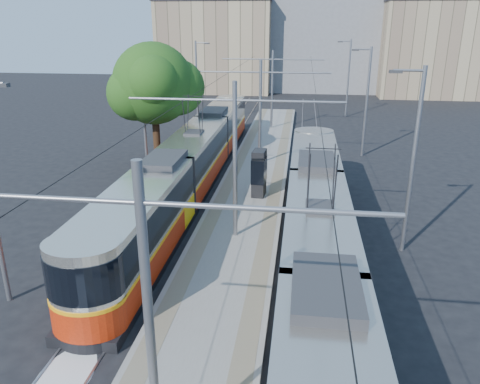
# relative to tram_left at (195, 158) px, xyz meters

# --- Properties ---
(ground) EXTENTS (160.00, 160.00, 0.00)m
(ground) POSITION_rel_tram_left_xyz_m (3.60, -15.61, -1.70)
(ground) COLOR black
(ground) RESTS_ON ground
(platform) EXTENTS (4.00, 50.00, 0.30)m
(platform) POSITION_rel_tram_left_xyz_m (3.60, 1.39, -1.55)
(platform) COLOR gray
(platform) RESTS_ON ground
(tactile_strip_left) EXTENTS (0.70, 50.00, 0.01)m
(tactile_strip_left) POSITION_rel_tram_left_xyz_m (2.15, 1.39, -1.40)
(tactile_strip_left) COLOR gray
(tactile_strip_left) RESTS_ON platform
(tactile_strip_right) EXTENTS (0.70, 50.00, 0.01)m
(tactile_strip_right) POSITION_rel_tram_left_xyz_m (5.05, 1.39, -1.40)
(tactile_strip_right) COLOR gray
(tactile_strip_right) RESTS_ON platform
(rails) EXTENTS (8.71, 70.00, 0.03)m
(rails) POSITION_rel_tram_left_xyz_m (3.60, 1.39, -1.69)
(rails) COLOR gray
(rails) RESTS_ON ground
(tram_left) EXTENTS (2.43, 32.36, 5.50)m
(tram_left) POSITION_rel_tram_left_xyz_m (0.00, 0.00, 0.00)
(tram_left) COLOR black
(tram_left) RESTS_ON ground
(tram_right) EXTENTS (2.43, 27.98, 5.50)m
(tram_right) POSITION_rel_tram_left_xyz_m (7.20, -11.35, 0.15)
(tram_right) COLOR black
(tram_right) RESTS_ON ground
(catenary) EXTENTS (9.20, 70.00, 7.00)m
(catenary) POSITION_rel_tram_left_xyz_m (3.60, -1.46, 2.82)
(catenary) COLOR gray
(catenary) RESTS_ON platform
(street_lamps) EXTENTS (15.18, 38.22, 8.00)m
(street_lamps) POSITION_rel_tram_left_xyz_m (3.60, 5.39, 2.48)
(street_lamps) COLOR gray
(street_lamps) RESTS_ON ground
(shelter) EXTENTS (0.82, 1.24, 2.64)m
(shelter) POSITION_rel_tram_left_xyz_m (4.18, -2.17, -0.02)
(shelter) COLOR black
(shelter) RESTS_ON platform
(tree) EXTENTS (5.84, 5.40, 8.48)m
(tree) POSITION_rel_tram_left_xyz_m (-2.94, 3.11, 4.03)
(tree) COLOR #382314
(tree) RESTS_ON ground
(building_left) EXTENTS (16.32, 12.24, 12.89)m
(building_left) POSITION_rel_tram_left_xyz_m (-6.40, 44.39, 4.75)
(building_left) COLOR tan
(building_left) RESTS_ON ground
(building_centre) EXTENTS (18.36, 14.28, 15.67)m
(building_centre) POSITION_rel_tram_left_xyz_m (9.60, 48.39, 6.14)
(building_centre) COLOR gray
(building_centre) RESTS_ON ground
(building_right) EXTENTS (14.28, 10.20, 12.73)m
(building_right) POSITION_rel_tram_left_xyz_m (23.60, 42.39, 4.67)
(building_right) COLOR tan
(building_right) RESTS_ON ground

